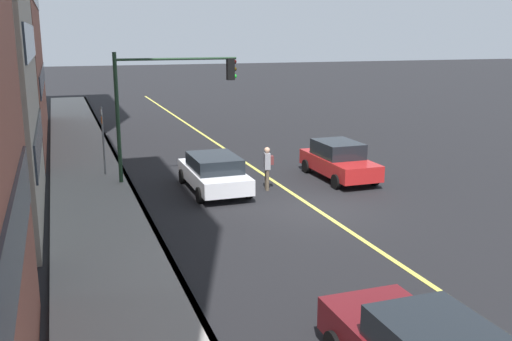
# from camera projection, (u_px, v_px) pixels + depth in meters

# --- Properties ---
(ground) EXTENTS (200.00, 200.00, 0.00)m
(ground) POSITION_uv_depth(u_px,v_px,m) (315.00, 208.00, 20.43)
(ground) COLOR black
(sidewalk_slab) EXTENTS (80.00, 3.16, 0.15)m
(sidewalk_slab) POSITION_uv_depth(u_px,v_px,m) (103.00, 229.00, 18.06)
(sidewalk_slab) COLOR gray
(sidewalk_slab) RESTS_ON ground
(curb_edge) EXTENTS (80.00, 0.16, 0.15)m
(curb_edge) POSITION_uv_depth(u_px,v_px,m) (151.00, 224.00, 18.54)
(curb_edge) COLOR slate
(curb_edge) RESTS_ON ground
(lane_stripe_center) EXTENTS (80.00, 0.16, 0.01)m
(lane_stripe_center) POSITION_uv_depth(u_px,v_px,m) (315.00, 208.00, 20.43)
(lane_stripe_center) COLOR #D8CC4C
(lane_stripe_center) RESTS_ON ground
(car_white) EXTENTS (4.59, 2.08, 1.44)m
(car_white) POSITION_uv_depth(u_px,v_px,m) (214.00, 172.00, 22.54)
(car_white) COLOR silver
(car_white) RESTS_ON ground
(car_red) EXTENTS (4.43, 1.93, 1.59)m
(car_red) POSITION_uv_depth(u_px,v_px,m) (339.00, 160.00, 24.46)
(car_red) COLOR red
(car_red) RESTS_ON ground
(pedestrian_with_backpack) EXTENTS (0.45, 0.42, 1.73)m
(pedestrian_with_backpack) POSITION_uv_depth(u_px,v_px,m) (268.00, 165.00, 22.61)
(pedestrian_with_backpack) COLOR brown
(pedestrian_with_backpack) RESTS_ON ground
(traffic_light_mast) EXTENTS (0.28, 5.07, 5.37)m
(traffic_light_mast) POSITION_uv_depth(u_px,v_px,m) (167.00, 92.00, 23.28)
(traffic_light_mast) COLOR #1E3823
(traffic_light_mast) RESTS_ON ground
(street_sign_post) EXTENTS (0.60, 0.08, 3.06)m
(street_sign_post) POSITION_uv_depth(u_px,v_px,m) (103.00, 137.00, 24.40)
(street_sign_post) COLOR slate
(street_sign_post) RESTS_ON ground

